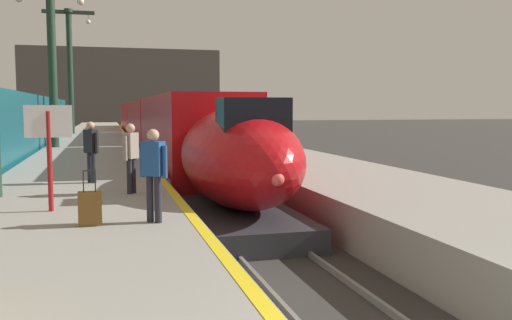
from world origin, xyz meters
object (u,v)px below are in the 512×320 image
object	(u,v)px
regional_train_adjacent	(17,125)
passenger_far_waiting	(91,147)
highspeed_train_main	(155,125)
station_column_distant	(70,60)
passenger_near_edge	(154,168)
departure_info_board	(49,136)
passenger_mid_platform	(131,153)
rolling_suitcase	(90,208)
station_column_far	(52,48)

from	to	relation	value
regional_train_adjacent	passenger_far_waiting	size ratio (longest dim) A/B	21.66
highspeed_train_main	passenger_far_waiting	size ratio (longest dim) A/B	33.74
highspeed_train_main	regional_train_adjacent	size ratio (longest dim) A/B	1.56
station_column_distant	passenger_near_edge	distance (m)	37.71
regional_train_adjacent	departure_info_board	distance (m)	22.47
station_column_distant	passenger_mid_platform	world-z (taller)	station_column_distant
passenger_far_waiting	departure_info_board	size ratio (longest dim) A/B	0.80
passenger_mid_platform	rolling_suitcase	size ratio (longest dim) A/B	1.72
station_column_far	departure_info_board	world-z (taller)	station_column_far
highspeed_train_main	passenger_near_edge	bearing A→B (deg)	-95.06
passenger_near_edge	passenger_mid_platform	bearing A→B (deg)	93.72
rolling_suitcase	passenger_far_waiting	bearing A→B (deg)	90.91
highspeed_train_main	departure_info_board	size ratio (longest dim) A/B	26.89
station_column_far	passenger_near_edge	xyz separation A→B (m)	(3.39, -21.07, -4.21)
highspeed_train_main	rolling_suitcase	world-z (taller)	highspeed_train_main
regional_train_adjacent	rolling_suitcase	size ratio (longest dim) A/B	37.27
highspeed_train_main	departure_info_board	distance (m)	27.00
station_column_distant	rolling_suitcase	distance (m)	37.69
regional_train_adjacent	station_column_distant	xyz separation A→B (m)	(2.20, 13.42, 4.82)
station_column_far	station_column_distant	size ratio (longest dim) A/B	0.87
rolling_suitcase	station_column_far	bearing A→B (deg)	96.19
passenger_near_edge	passenger_far_waiting	distance (m)	5.99
passenger_near_edge	regional_train_adjacent	bearing A→B (deg)	103.21
station_column_distant	passenger_far_waiting	bearing A→B (deg)	-86.01
regional_train_adjacent	passenger_near_edge	distance (m)	24.47
station_column_far	departure_info_board	size ratio (longest dim) A/B	4.04
highspeed_train_main	passenger_far_waiting	xyz separation A→B (m)	(-3.71, -22.43, 0.08)
station_column_distant	departure_info_board	bearing A→B (deg)	-87.60
highspeed_train_main	passenger_near_edge	distance (m)	28.41
regional_train_adjacent	passenger_near_edge	size ratio (longest dim) A/B	21.66
regional_train_adjacent	passenger_mid_platform	distance (m)	20.90
station_column_distant	rolling_suitcase	xyz separation A→B (m)	(2.28, -37.20, -5.60)
passenger_mid_platform	station_column_distant	bearing A→B (deg)	95.37
highspeed_train_main	passenger_near_edge	xyz separation A→B (m)	(-2.51, -28.29, 0.08)
station_column_distant	passenger_far_waiting	size ratio (longest dim) A/B	5.85
passenger_near_edge	passenger_far_waiting	world-z (taller)	same
passenger_near_edge	departure_info_board	world-z (taller)	departure_info_board
passenger_near_edge	passenger_mid_platform	size ratio (longest dim) A/B	1.00
passenger_mid_platform	departure_info_board	distance (m)	2.62
regional_train_adjacent	departure_info_board	world-z (taller)	regional_train_adjacent
departure_info_board	passenger_mid_platform	bearing A→B (deg)	49.47
passenger_near_edge	passenger_mid_platform	xyz separation A→B (m)	(-0.24, 3.61, 0.00)
passenger_far_waiting	rolling_suitcase	world-z (taller)	passenger_far_waiting
station_column_distant	passenger_mid_platform	distance (m)	34.13
rolling_suitcase	departure_info_board	bearing A→B (deg)	115.94
passenger_mid_platform	departure_info_board	size ratio (longest dim) A/B	0.80
passenger_near_edge	rolling_suitcase	size ratio (longest dim) A/B	1.72
station_column_far	departure_info_board	bearing A→B (deg)	-85.61
passenger_mid_platform	highspeed_train_main	bearing A→B (deg)	83.66
station_column_distant	passenger_near_edge	bearing A→B (deg)	-84.79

